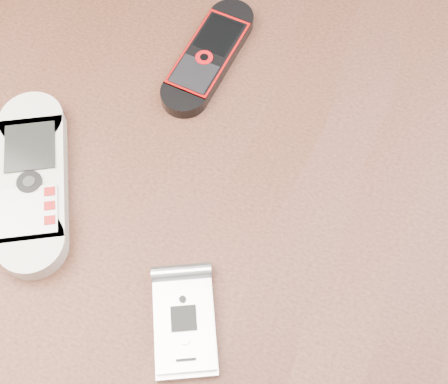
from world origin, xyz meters
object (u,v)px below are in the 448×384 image
at_px(table, 219,240).
at_px(nokia_white, 32,180).
at_px(nokia_black_red, 209,56).
at_px(motorola_razr, 184,324).

bearing_deg(table, nokia_white, -162.19).
xyz_separation_m(table, nokia_black_red, (-0.06, 0.13, 0.11)).
bearing_deg(motorola_razr, nokia_black_red, 81.68).
relative_size(nokia_white, nokia_black_red, 1.21).
relative_size(table, nokia_white, 6.74).
xyz_separation_m(table, nokia_white, (-0.16, -0.05, 0.12)).
relative_size(table, motorola_razr, 12.74).
height_order(table, nokia_white, nokia_white).
bearing_deg(nokia_white, table, -10.85).
distance_m(table, nokia_white, 0.20).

